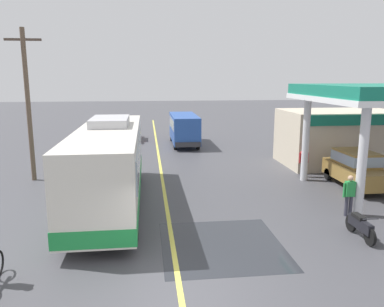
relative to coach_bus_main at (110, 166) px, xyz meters
name	(u,v)px	position (x,y,z in m)	size (l,w,h in m)	color
ground	(157,149)	(2.38, 12.86, -1.72)	(120.00, 120.00, 0.00)	#424247
lane_divider_stripe	(160,163)	(2.38, 7.86, -1.72)	(0.16, 50.00, 0.01)	#D8CC4C
wet_puddle_patch	(222,245)	(3.99, -4.61, -1.72)	(3.96, 4.20, 0.01)	#26282D
coach_bus_main	(110,166)	(0.00, 0.00, 0.00)	(2.60, 11.04, 3.69)	silver
gas_station_roadside	(357,127)	(13.62, 4.34, 0.91)	(9.10, 11.95, 5.10)	#147259
car_at_pump	(357,167)	(12.00, 1.33, -0.71)	(1.70, 4.20, 1.82)	olive
minibus_opposing_lane	(184,127)	(4.60, 14.48, -0.25)	(2.04, 6.13, 2.44)	#264C9E
motorcycle_parked_forecourt	(360,226)	(8.82, -4.60, -1.28)	(0.55, 1.80, 0.92)	black
pedestrian_near_pump	(349,193)	(9.52, -2.52, -0.79)	(0.55, 0.22, 1.66)	#33333F
pedestrian_by_shop	(304,160)	(10.17, 3.54, -0.79)	(0.55, 0.22, 1.66)	#33333F
car_trailing_behind_bus	(126,128)	(-0.20, 17.49, -0.71)	(1.70, 4.20, 1.82)	maroon
utility_pole_roadside	(28,103)	(-4.47, 4.59, 2.40)	(1.80, 0.24, 7.89)	brown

